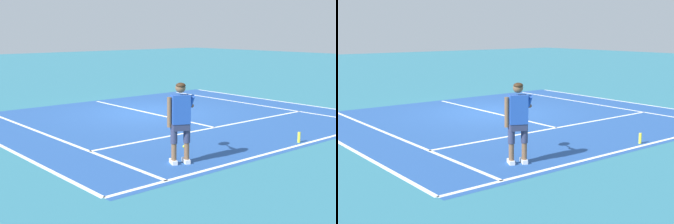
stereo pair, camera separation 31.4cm
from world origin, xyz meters
TOP-DOWN VIEW (x-y plane):
  - ground_plane at (0.00, 0.00)m, footprint 80.00×80.00m
  - court_inner_surface at (0.00, -1.36)m, footprint 10.98×9.58m
  - line_baseline at (0.00, -5.95)m, footprint 10.98×0.10m
  - line_service at (0.00, -3.17)m, footprint 8.23×0.10m
  - line_centre_service at (0.00, 0.03)m, footprint 0.10×6.40m
  - line_singles_left at (-4.12, -1.36)m, footprint 0.10×9.18m
  - line_singles_right at (4.12, -1.36)m, footprint 0.10×9.18m
  - line_doubles_left at (-5.49, -1.36)m, footprint 0.10×9.18m
  - line_doubles_right at (5.49, -1.36)m, footprint 0.10×9.18m
  - tennis_player at (-3.16, -5.24)m, footprint 0.98×0.97m
  - tennis_ball_near_feet at (-2.22, -4.32)m, footprint 0.07×0.07m
  - water_bottle at (0.32, -5.78)m, footprint 0.07×0.07m

SIDE VIEW (x-z plane):
  - ground_plane at x=0.00m, z-range 0.00..0.00m
  - court_inner_surface at x=0.00m, z-range 0.00..0.00m
  - line_baseline at x=0.00m, z-range 0.00..0.01m
  - line_service at x=0.00m, z-range 0.00..0.01m
  - line_centre_service at x=0.00m, z-range 0.00..0.01m
  - line_singles_left at x=-4.12m, z-range 0.00..0.01m
  - line_singles_right at x=4.12m, z-range 0.00..0.01m
  - line_doubles_left at x=-5.49m, z-range 0.00..0.01m
  - line_doubles_right at x=5.49m, z-range 0.00..0.01m
  - tennis_ball_near_feet at x=-2.22m, z-range 0.00..0.07m
  - water_bottle at x=0.32m, z-range 0.00..0.26m
  - tennis_player at x=-3.16m, z-range 0.13..1.85m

